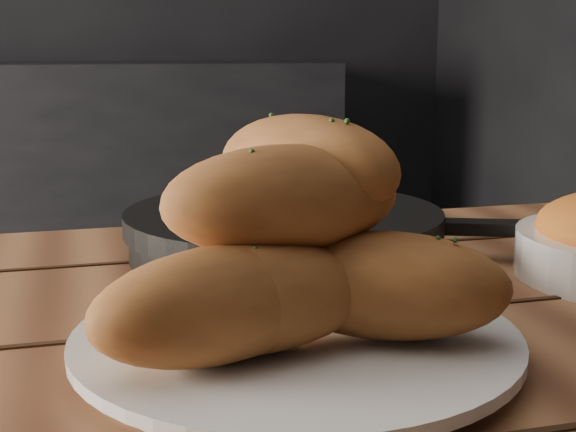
% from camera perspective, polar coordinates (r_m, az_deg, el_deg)
% --- Properties ---
extents(plate, '(0.29, 0.29, 0.02)m').
position_cam_1_polar(plate, '(0.53, 0.58, -9.03)').
color(plate, white).
rests_on(plate, table).
extents(bread_rolls, '(0.28, 0.23, 0.14)m').
position_cam_1_polar(bread_rolls, '(0.50, -0.24, -2.57)').
color(bread_rolls, '#A9622F').
rests_on(bread_rolls, plate).
extents(skillet, '(0.43, 0.31, 0.05)m').
position_cam_1_polar(skillet, '(0.77, -0.17, -1.13)').
color(skillet, black).
rests_on(skillet, table).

